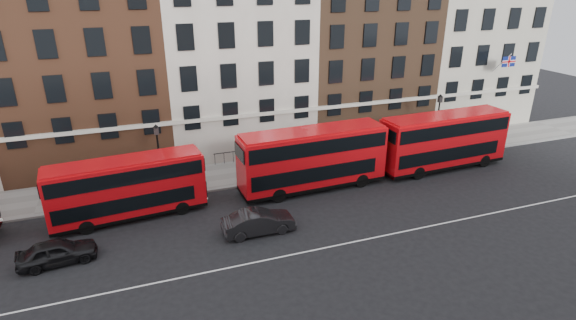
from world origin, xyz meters
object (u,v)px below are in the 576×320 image
object	(u,v)px
bus_d	(443,140)
car_front	(259,222)
bus_b	(127,187)
car_rear	(57,252)
traffic_light	(486,125)
bus_c	(312,158)

from	to	relation	value
bus_d	car_front	distance (m)	18.18
bus_b	car_front	world-z (taller)	bus_b
car_rear	car_front	size ratio (longest dim) A/B	0.91
car_front	traffic_light	distance (m)	25.07
traffic_light	car_front	bearing A→B (deg)	-163.40
bus_c	traffic_light	distance (m)	18.47
bus_b	bus_d	distance (m)	25.02
bus_c	car_front	bearing A→B (deg)	-141.60
bus_d	traffic_light	distance (m)	6.93
bus_d	car_front	size ratio (longest dim) A/B	2.46
traffic_light	bus_c	bearing A→B (deg)	-172.78
bus_b	car_front	size ratio (longest dim) A/B	2.20
bus_d	car_rear	xyz separation A→B (m)	(-29.07, -4.10, -1.82)
bus_c	traffic_light	world-z (taller)	bus_c
bus_b	bus_c	world-z (taller)	bus_c
bus_c	car_front	world-z (taller)	bus_c
bus_c	car_front	xyz separation A→B (m)	(-5.65, -4.83, -1.78)
bus_b	bus_c	bearing A→B (deg)	-5.34
bus_b	car_front	xyz separation A→B (m)	(7.58, -4.82, -1.49)
bus_b	car_rear	bearing A→B (deg)	-139.99
car_rear	traffic_light	bearing A→B (deg)	-85.45
bus_b	bus_c	distance (m)	13.23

